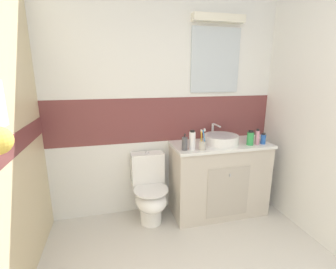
{
  "coord_description": "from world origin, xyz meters",
  "views": [
    {
      "loc": [
        -0.62,
        -0.2,
        1.6
      ],
      "look_at": [
        -0.08,
        1.96,
        1.04
      ],
      "focal_mm": 25.43,
      "sensor_mm": 36.0,
      "label": 1
    }
  ],
  "objects": [
    {
      "name": "toilet",
      "position": [
        -0.24,
        2.16,
        0.36
      ],
      "size": [
        0.37,
        0.5,
        0.77
      ],
      "color": "white",
      "rests_on": "ground_plane"
    },
    {
      "name": "vanity_cabinet",
      "position": [
        0.57,
        2.15,
        0.43
      ],
      "size": [
        1.1,
        0.52,
        0.85
      ],
      "color": "beige",
      "rests_on": "ground_plane"
    },
    {
      "name": "lotion_bottle_short",
      "position": [
        1.02,
        2.01,
        0.91
      ],
      "size": [
        0.06,
        0.06,
        0.12
      ],
      "color": "#2659B2",
      "rests_on": "vanity_cabinet"
    },
    {
      "name": "mouthwash_bottle",
      "position": [
        0.86,
        2.01,
        0.93
      ],
      "size": [
        0.07,
        0.07,
        0.16
      ],
      "color": "green",
      "rests_on": "vanity_cabinet"
    },
    {
      "name": "soap_dispenser",
      "position": [
        0.1,
        2.01,
        0.92
      ],
      "size": [
        0.06,
        0.06,
        0.18
      ],
      "color": "#4C4C51",
      "rests_on": "vanity_cabinet"
    },
    {
      "name": "sink_basin",
      "position": [
        0.57,
        2.14,
        0.9
      ],
      "size": [
        0.39,
        0.43,
        0.19
      ],
      "color": "white",
      "rests_on": "vanity_cabinet"
    },
    {
      "name": "wall_back_tiled",
      "position": [
        0.01,
        2.45,
        1.26
      ],
      "size": [
        3.2,
        0.2,
        2.5
      ],
      "color": "white",
      "rests_on": "ground_plane"
    },
    {
      "name": "shampoo_bottle_tall",
      "position": [
        0.19,
        2.01,
        0.95
      ],
      "size": [
        0.07,
        0.07,
        0.2
      ],
      "color": "white",
      "rests_on": "vanity_cabinet"
    },
    {
      "name": "deodorant_spray_can",
      "position": [
        0.94,
        2.01,
        0.93
      ],
      "size": [
        0.04,
        0.04,
        0.17
      ],
      "color": "pink",
      "rests_on": "vanity_cabinet"
    },
    {
      "name": "toothbrush_cup",
      "position": [
        0.29,
        1.98,
        0.9
      ],
      "size": [
        0.07,
        0.07,
        0.22
      ],
      "color": "#B2ADA3",
      "rests_on": "vanity_cabinet"
    }
  ]
}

